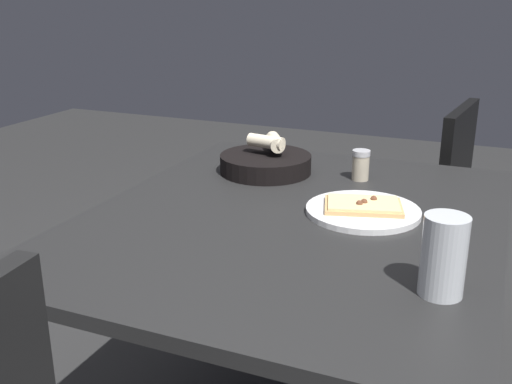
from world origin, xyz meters
The scene contains 6 objects.
dining_table centered at (0.00, 0.00, 0.69)m, with size 1.15×0.95×0.75m.
pizza_plate centered at (0.07, -0.15, 0.76)m, with size 0.27×0.27×0.04m.
bread_basket centered at (0.29, 0.19, 0.78)m, with size 0.27×0.27×0.11m.
beer_glass centered at (-0.27, -0.37, 0.82)m, with size 0.08×0.08×0.15m.
pepper_shaker centered at (0.33, -0.08, 0.79)m, with size 0.05×0.05×0.09m.
chair_far centered at (0.88, -0.18, 0.49)m, with size 0.49×0.49×0.88m.
Camera 1 is at (-1.26, -0.44, 1.26)m, focal length 42.05 mm.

